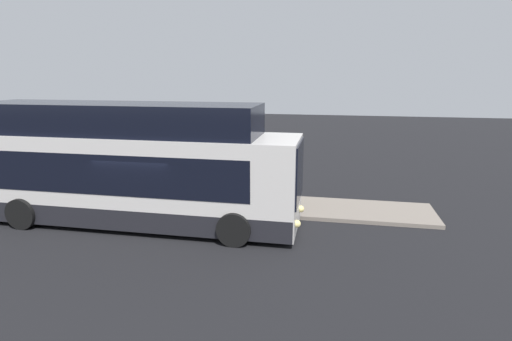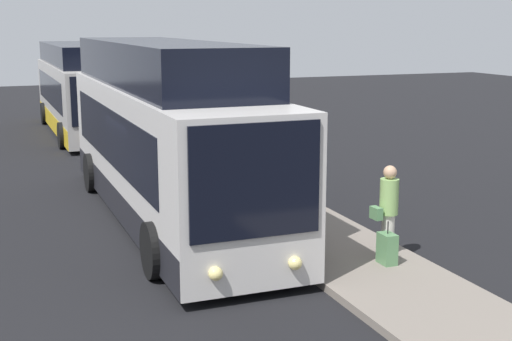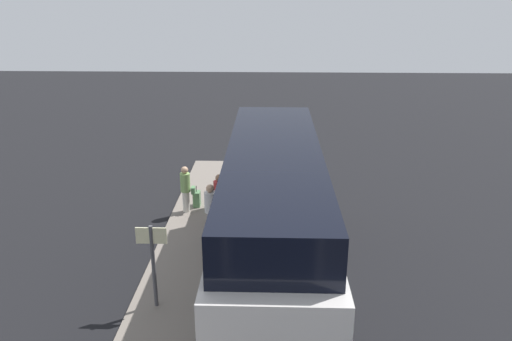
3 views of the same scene
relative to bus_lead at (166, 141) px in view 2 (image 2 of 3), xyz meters
The scene contains 9 objects.
ground 2.01m from the bus_lead, 22.72° to the right, with size 80.00×80.00×0.00m, color black.
platform 3.18m from the bus_lead, 75.10° to the left, with size 20.00×2.43×0.14m.
bus_lead is the anchor object (origin of this frame).
bus_second 14.50m from the bus_lead, behind, with size 10.99×2.76×3.73m.
passenger_boarding 3.62m from the bus_lead, 35.81° to the left, with size 0.58×0.58×1.80m.
passenger_waiting 4.54m from the bus_lead, 25.18° to the left, with size 0.59×0.42×1.72m.
passenger_with_bags 5.74m from the bus_lead, 34.31° to the left, with size 0.38×0.55×1.78m.
suitcase 6.13m from the bus_lead, 29.11° to the left, with size 0.38×0.26×0.83m.
sign_post 3.31m from the bus_lead, 112.75° to the left, with size 0.10×0.78×2.30m.
Camera 2 is at (15.57, -3.81, 4.62)m, focal length 50.00 mm.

